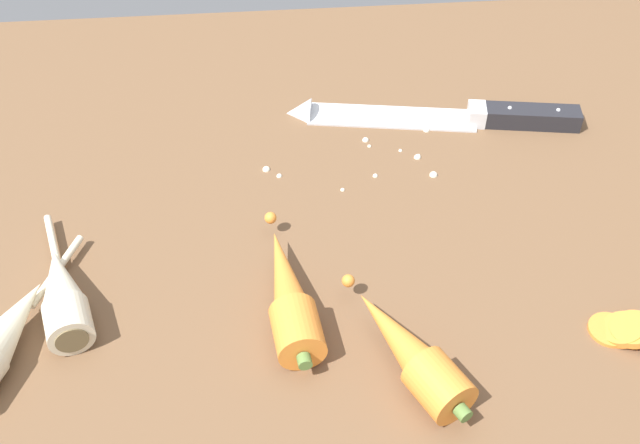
{
  "coord_description": "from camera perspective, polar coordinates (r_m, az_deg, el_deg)",
  "views": [
    {
      "loc": [
        -4.79,
        -54.62,
        51.98
      ],
      "look_at": [
        0.0,
        -2.0,
        1.5
      ],
      "focal_mm": 41.3,
      "sensor_mm": 36.0,
      "label": 1
    }
  ],
  "objects": [
    {
      "name": "whole_carrot_second",
      "position": [
        0.62,
        7.0,
        -9.97
      ],
      "size": [
        9.7,
        15.67,
        4.2
      ],
      "color": "orange",
      "rests_on": "ground_plane"
    },
    {
      "name": "parsnip_mid_left",
      "position": [
        0.68,
        -23.57,
        -8.38
      ],
      "size": [
        9.15,
        19.62,
        4.0
      ],
      "color": "beige",
      "rests_on": "ground_plane"
    },
    {
      "name": "chefs_knife",
      "position": [
        0.89,
        8.3,
        8.19
      ],
      "size": [
        34.78,
        9.15,
        4.18
      ],
      "color": "silver",
      "rests_on": "ground_plane"
    },
    {
      "name": "mince_crumbs",
      "position": [
        0.83,
        4.27,
        5.03
      ],
      "size": [
        19.87,
        10.31,
        0.89
      ],
      "color": "silver",
      "rests_on": "ground_plane"
    },
    {
      "name": "parsnip_front",
      "position": [
        0.7,
        -19.34,
        -5.25
      ],
      "size": [
        7.38,
        17.27,
        4.0
      ],
      "color": "beige",
      "rests_on": "ground_plane"
    },
    {
      "name": "whole_carrot",
      "position": [
        0.66,
        -2.44,
        -5.64
      ],
      "size": [
        5.79,
        18.55,
        4.2
      ],
      "color": "orange",
      "rests_on": "ground_plane"
    },
    {
      "name": "ground_plane",
      "position": [
        0.77,
        -0.14,
        -0.86
      ],
      "size": [
        120.0,
        90.0,
        4.0
      ],
      "primitive_type": "cube",
      "color": "brown"
    }
  ]
}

